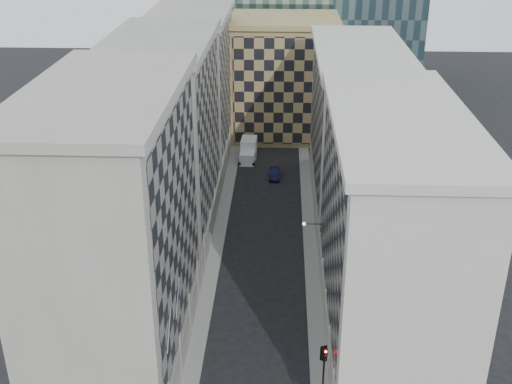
# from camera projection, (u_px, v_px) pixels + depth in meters

# --- Properties ---
(sidewalk_west) EXTENTS (1.50, 100.00, 0.15)m
(sidewalk_west) POSITION_uv_depth(u_px,v_px,m) (217.00, 245.00, 72.11)
(sidewalk_west) COLOR gray
(sidewalk_west) RESTS_ON ground
(sidewalk_east) EXTENTS (1.50, 100.00, 0.15)m
(sidewalk_east) POSITION_uv_depth(u_px,v_px,m) (310.00, 247.00, 71.71)
(sidewalk_east) COLOR gray
(sidewalk_east) RESTS_ON ground
(bldg_left_a) EXTENTS (10.80, 22.80, 23.70)m
(bldg_left_a) POSITION_uv_depth(u_px,v_px,m) (118.00, 234.00, 50.16)
(bldg_left_a) COLOR gray
(bldg_left_a) RESTS_ON ground
(bldg_left_b) EXTENTS (10.80, 22.80, 22.70)m
(bldg_left_b) POSITION_uv_depth(u_px,v_px,m) (166.00, 141.00, 70.28)
(bldg_left_b) COLOR gray
(bldg_left_b) RESTS_ON ground
(bldg_left_c) EXTENTS (10.80, 22.80, 21.70)m
(bldg_left_c) POSITION_uv_depth(u_px,v_px,m) (193.00, 90.00, 90.41)
(bldg_left_c) COLOR gray
(bldg_left_c) RESTS_ON ground
(bldg_right_a) EXTENTS (10.80, 26.80, 20.70)m
(bldg_right_a) POSITION_uv_depth(u_px,v_px,m) (388.00, 232.00, 53.58)
(bldg_right_a) COLOR beige
(bldg_right_a) RESTS_ON ground
(bldg_right_b) EXTENTS (10.80, 28.80, 19.70)m
(bldg_right_b) POSITION_uv_depth(u_px,v_px,m) (356.00, 130.00, 78.22)
(bldg_right_b) COLOR beige
(bldg_right_b) RESTS_ON ground
(tan_block) EXTENTS (16.80, 14.80, 18.80)m
(tan_block) POSITION_uv_depth(u_px,v_px,m) (284.00, 77.00, 102.18)
(tan_block) COLOR #9E8953
(tan_block) RESTS_ON ground
(flagpoles_left) EXTENTS (0.10, 6.33, 2.33)m
(flagpoles_left) POSITION_uv_depth(u_px,v_px,m) (173.00, 314.00, 47.06)
(flagpoles_left) COLOR gray
(flagpoles_left) RESTS_ON ground
(bracket_lamp) EXTENTS (1.98, 0.36, 0.36)m
(bracket_lamp) POSITION_uv_depth(u_px,v_px,m) (306.00, 224.00, 63.72)
(bracket_lamp) COLOR black
(bracket_lamp) RESTS_ON ground
(traffic_light) EXTENTS (0.57, 0.56, 4.59)m
(traffic_light) POSITION_uv_depth(u_px,v_px,m) (324.00, 361.00, 49.20)
(traffic_light) COLOR black
(traffic_light) RESTS_ON sidewalk_east
(box_truck) EXTENTS (2.46, 5.56, 3.00)m
(box_truck) POSITION_uv_depth(u_px,v_px,m) (248.00, 151.00, 95.14)
(box_truck) COLOR white
(box_truck) RESTS_ON ground
(dark_car) EXTENTS (1.39, 3.93, 1.29)m
(dark_car) POSITION_uv_depth(u_px,v_px,m) (275.00, 173.00, 89.18)
(dark_car) COLOR black
(dark_car) RESTS_ON ground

